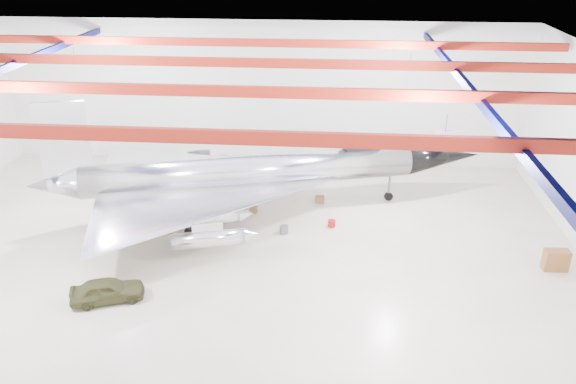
{
  "coord_description": "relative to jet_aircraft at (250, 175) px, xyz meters",
  "views": [
    {
      "loc": [
        5.75,
        -26.85,
        16.7
      ],
      "look_at": [
        3.27,
        2.0,
        3.31
      ],
      "focal_mm": 35.0,
      "sensor_mm": 36.0,
      "label": 1
    }
  ],
  "objects": [
    {
      "name": "ceiling",
      "position": [
        -0.52,
        -5.86,
        8.38
      ],
      "size": [
        40.0,
        40.0,
        0.0
      ],
      "primitive_type": "plane",
      "rotation": [
        3.14,
        0.0,
        0.0
      ],
      "color": "#0A0F38",
      "rests_on": "wall_back"
    },
    {
      "name": "toolbox_red",
      "position": [
        -3.84,
        1.45,
        -2.45
      ],
      "size": [
        0.62,
        0.57,
        0.35
      ],
      "primitive_type": "cube",
      "rotation": [
        0.0,
        0.0,
        -0.41
      ],
      "color": "#9F100F",
      "rests_on": "floor"
    },
    {
      "name": "crate_small",
      "position": [
        -9.28,
        -0.61,
        -2.49
      ],
      "size": [
        0.46,
        0.42,
        0.26
      ],
      "primitive_type": "cube",
      "rotation": [
        0.0,
        0.0,
        -0.41
      ],
      "color": "#59595B",
      "rests_on": "floor"
    },
    {
      "name": "desk",
      "position": [
        17.48,
        -5.53,
        -2.03
      ],
      "size": [
        1.33,
        0.7,
        1.19
      ],
      "primitive_type": "cube",
      "rotation": [
        0.0,
        0.0,
        0.04
      ],
      "color": "brown",
      "rests_on": "floor"
    },
    {
      "name": "jet_aircraft",
      "position": [
        0.0,
        0.0,
        0.0
      ],
      "size": [
        28.78,
        20.61,
        8.0
      ],
      "rotation": [
        0.0,
        0.0,
        0.27
      ],
      "color": "silver",
      "rests_on": "floor"
    },
    {
      "name": "parts_bin",
      "position": [
        4.43,
        1.83,
        -2.41
      ],
      "size": [
        0.63,
        0.51,
        0.42
      ],
      "primitive_type": "cube",
      "rotation": [
        0.0,
        0.0,
        -0.04
      ],
      "color": "olive",
      "rests_on": "floor"
    },
    {
      "name": "spares_box",
      "position": [
        -0.9,
        4.11,
        -2.46
      ],
      "size": [
        0.48,
        0.48,
        0.33
      ],
      "primitive_type": "cylinder",
      "rotation": [
        0.0,
        0.0,
        -0.4
      ],
      "color": "#59595B",
      "rests_on": "floor"
    },
    {
      "name": "crate_ply",
      "position": [
        -5.16,
        -3.28,
        -2.45
      ],
      "size": [
        0.59,
        0.51,
        0.36
      ],
      "primitive_type": "cube",
      "rotation": [
        0.0,
        0.0,
        0.22
      ],
      "color": "olive",
      "rests_on": "floor"
    },
    {
      "name": "tool_chest",
      "position": [
        5.3,
        -1.62,
        -2.41
      ],
      "size": [
        0.49,
        0.49,
        0.43
      ],
      "primitive_type": "cylinder",
      "rotation": [
        0.0,
        0.0,
        -0.02
      ],
      "color": "#9F100F",
      "rests_on": "floor"
    },
    {
      "name": "wall_back",
      "position": [
        -0.52,
        9.14,
        2.88
      ],
      "size": [
        40.0,
        0.0,
        40.0
      ],
      "primitive_type": "plane",
      "rotation": [
        1.57,
        0.0,
        0.0
      ],
      "color": "silver",
      "rests_on": "floor"
    },
    {
      "name": "ceiling_structure",
      "position": [
        -0.52,
        -5.86,
        7.7
      ],
      "size": [
        39.5,
        29.5,
        1.08
      ],
      "color": "maroon",
      "rests_on": "ceiling"
    },
    {
      "name": "floor",
      "position": [
        -0.52,
        -5.86,
        -2.62
      ],
      "size": [
        40.0,
        40.0,
        0.0
      ],
      "primitive_type": "plane",
      "color": "#B9A993",
      "rests_on": "ground"
    },
    {
      "name": "engine_drum",
      "position": [
        2.4,
        -2.71,
        -2.39
      ],
      "size": [
        0.64,
        0.64,
        0.47
      ],
      "primitive_type": "cylinder",
      "rotation": [
        0.0,
        0.0,
        0.26
      ],
      "color": "#59595B",
      "rests_on": "floor"
    },
    {
      "name": "oil_barrel",
      "position": [
        0.13,
        -0.05,
        -2.45
      ],
      "size": [
        0.54,
        0.46,
        0.34
      ],
      "primitive_type": "cube",
      "rotation": [
        0.0,
        0.0,
        -0.15
      ],
      "color": "olive",
      "rests_on": "floor"
    },
    {
      "name": "jeep",
      "position": [
        -5.7,
        -10.38,
        -2.02
      ],
      "size": [
        3.85,
        2.55,
        1.22
      ],
      "primitive_type": "imported",
      "rotation": [
        0.0,
        0.0,
        1.91
      ],
      "color": "#3A3A1D",
      "rests_on": "floor"
    }
  ]
}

